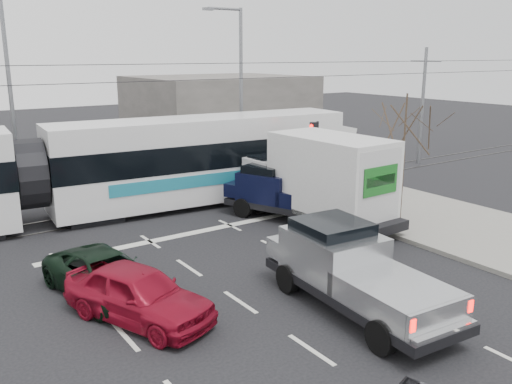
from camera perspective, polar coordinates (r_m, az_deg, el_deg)
ground at (r=16.06m, az=3.50°, el=-10.00°), size 120.00×120.00×0.00m
sidewalk_right at (r=22.40m, az=21.99°, el=-3.71°), size 6.00×60.00×0.15m
rails at (r=24.23m, az=-11.24°, el=-1.76°), size 60.00×1.60×0.03m
building_right at (r=41.47m, az=-3.93°, el=8.61°), size 12.00×10.00×5.00m
bare_tree at (r=21.95m, az=15.42°, el=6.45°), size 2.40×2.40×5.00m
traffic_signal at (r=24.08m, az=6.21°, el=5.00°), size 0.44×0.44×3.60m
street_lamp_near at (r=30.33m, az=-1.88°, el=11.49°), size 2.38×0.25×9.00m
street_lamp_far at (r=27.94m, az=-24.87°, el=9.96°), size 2.38×0.25×9.00m
catenary at (r=23.47m, az=-11.70°, el=7.36°), size 60.00×0.20×7.00m
tram at (r=22.63m, az=-22.85°, el=1.58°), size 28.47×5.25×5.78m
silver_pickup at (r=14.77m, az=9.77°, el=-7.85°), size 2.52×6.15×2.18m
box_truck at (r=21.58m, az=6.72°, el=1.27°), size 2.71×7.25×3.58m
navy_pickup at (r=22.40m, az=2.57°, el=-0.03°), size 3.70×5.42×2.15m
green_car at (r=15.87m, az=-15.54°, el=-8.42°), size 2.73×4.67×1.22m
red_car at (r=14.25m, az=-12.29°, el=-10.42°), size 3.17×4.56×1.44m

